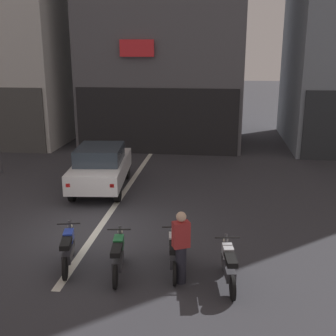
# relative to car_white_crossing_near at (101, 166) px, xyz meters

# --- Properties ---
(ground_plane) EXTENTS (120.00, 120.00, 0.00)m
(ground_plane) POSITION_rel_car_white_crossing_near_xyz_m (0.89, -3.75, -0.89)
(ground_plane) COLOR #333338
(lane_centre_line) EXTENTS (0.20, 18.00, 0.01)m
(lane_centre_line) POSITION_rel_car_white_crossing_near_xyz_m (0.89, 2.25, -0.88)
(lane_centre_line) COLOR silver
(lane_centre_line) RESTS_ON ground
(building_mid_block) EXTENTS (8.19, 7.36, 13.08)m
(building_mid_block) POSITION_rel_car_white_crossing_near_xyz_m (1.17, 9.25, 5.64)
(building_mid_block) COLOR #56565B
(building_mid_block) RESTS_ON ground
(car_white_crossing_near) EXTENTS (2.18, 4.26, 1.64)m
(car_white_crossing_near) POSITION_rel_car_white_crossing_near_xyz_m (0.00, 0.00, 0.00)
(car_white_crossing_near) COLOR black
(car_white_crossing_near) RESTS_ON ground
(motorcycle_blue_row_leftmost) EXTENTS (0.56, 1.65, 0.98)m
(motorcycle_blue_row_leftmost) POSITION_rel_car_white_crossing_near_xyz_m (0.81, -5.66, -0.43)
(motorcycle_blue_row_leftmost) COLOR black
(motorcycle_blue_row_leftmost) RESTS_ON ground
(motorcycle_green_row_left_mid) EXTENTS (0.55, 1.67, 0.98)m
(motorcycle_green_row_left_mid) POSITION_rel_car_white_crossing_near_xyz_m (2.06, -5.84, -0.43)
(motorcycle_green_row_left_mid) COLOR black
(motorcycle_green_row_left_mid) RESTS_ON ground
(motorcycle_white_row_centre) EXTENTS (0.55, 1.66, 0.98)m
(motorcycle_white_row_centre) POSITION_rel_car_white_crossing_near_xyz_m (3.30, -5.54, -0.43)
(motorcycle_white_row_centre) COLOR black
(motorcycle_white_row_centre) RESTS_ON ground
(motorcycle_silver_row_right_mid) EXTENTS (0.55, 1.66, 0.98)m
(motorcycle_silver_row_right_mid) POSITION_rel_car_white_crossing_near_xyz_m (4.55, -5.97, -0.43)
(motorcycle_silver_row_right_mid) COLOR black
(motorcycle_silver_row_right_mid) RESTS_ON ground
(person_by_motorcycles) EXTENTS (0.42, 0.35, 1.67)m
(person_by_motorcycles) POSITION_rel_car_white_crossing_near_xyz_m (3.51, -6.03, -0.03)
(person_by_motorcycles) COLOR #23232D
(person_by_motorcycles) RESTS_ON ground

